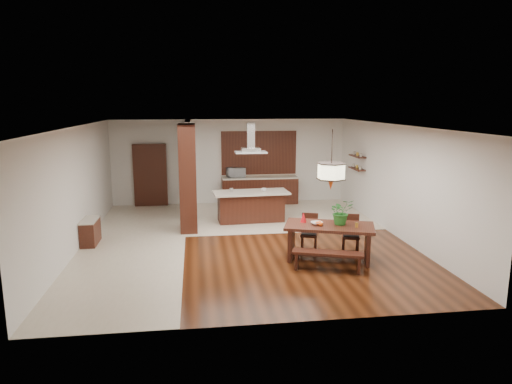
{
  "coord_description": "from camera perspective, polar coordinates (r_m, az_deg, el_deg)",
  "views": [
    {
      "loc": [
        -1.2,
        -11.11,
        3.45
      ],
      "look_at": [
        0.3,
        0.0,
        1.25
      ],
      "focal_mm": 32.0,
      "sensor_mm": 36.0,
      "label": 1
    }
  ],
  "objects": [
    {
      "name": "foliage_plant",
      "position": [
        10.22,
        10.59,
        -2.45
      ],
      "size": [
        0.58,
        0.52,
        0.57
      ],
      "primitive_type": "imported",
      "rotation": [
        0.0,
        0.0,
        0.15
      ],
      "color": "#236822",
      "rests_on": "dining_table"
    },
    {
      "name": "shelf_upper",
      "position": [
        14.71,
        12.56,
        4.4
      ],
      "size": [
        0.26,
        0.9,
        0.04
      ],
      "primitive_type": "cube",
      "color": "black",
      "rests_on": "room_shell"
    },
    {
      "name": "kitchen_window",
      "position": [
        15.82,
        0.35,
        4.93
      ],
      "size": [
        2.6,
        0.08,
        1.5
      ],
      "primitive_type": "cube",
      "color": "#A35B30",
      "rests_on": "room_shell"
    },
    {
      "name": "hallway_console",
      "position": [
        12.03,
        -20.0,
        -4.7
      ],
      "size": [
        0.37,
        0.88,
        0.63
      ],
      "primitive_type": "cube",
      "color": "black",
      "rests_on": "ground"
    },
    {
      "name": "pendant_lantern",
      "position": [
        9.93,
        9.43,
        3.98
      ],
      "size": [
        0.64,
        0.64,
        1.31
      ],
      "primitive_type": null,
      "color": "#FFF7C3",
      "rests_on": "room_shell"
    },
    {
      "name": "dining_bench",
      "position": [
        9.72,
        8.94,
        -8.54
      ],
      "size": [
        1.49,
        0.79,
        0.41
      ],
      "primitive_type": null,
      "rotation": [
        0.0,
        0.0,
        -0.34
      ],
      "color": "black",
      "rests_on": "ground"
    },
    {
      "name": "gold_ornament",
      "position": [
        10.11,
        12.47,
        -4.06
      ],
      "size": [
        0.07,
        0.07,
        0.1
      ],
      "primitive_type": "cylinder",
      "rotation": [
        0.0,
        0.0,
        -0.08
      ],
      "color": "gold",
      "rests_on": "dining_table"
    },
    {
      "name": "kitchen_island",
      "position": [
        13.42,
        -0.65,
        -1.76
      ],
      "size": [
        2.23,
        1.06,
        0.9
      ],
      "rotation": [
        0.0,
        0.0,
        0.05
      ],
      "color": "black",
      "rests_on": "ground"
    },
    {
      "name": "partition_stub",
      "position": [
        14.55,
        -8.41,
        3.08
      ],
      "size": [
        0.18,
        2.4,
        2.9
      ],
      "primitive_type": "cube",
      "color": "silver",
      "rests_on": "ground"
    },
    {
      "name": "soffit_band",
      "position": [
        11.19,
        -1.54,
        8.2
      ],
      "size": [
        8.0,
        9.0,
        0.02
      ],
      "primitive_type": "cube",
      "color": "#3F220F",
      "rests_on": "room_shell"
    },
    {
      "name": "range_hood",
      "position": [
        13.13,
        -0.67,
        6.8
      ],
      "size": [
        0.9,
        0.55,
        0.87
      ],
      "primitive_type": null,
      "color": "silver",
      "rests_on": "room_shell"
    },
    {
      "name": "island_cup",
      "position": [
        13.29,
        0.98,
        0.27
      ],
      "size": [
        0.17,
        0.17,
        0.11
      ],
      "primitive_type": "imported",
      "rotation": [
        0.0,
        0.0,
        0.35
      ],
      "color": "white",
      "rests_on": "kitchen_island"
    },
    {
      "name": "dining_table",
      "position": [
        10.26,
        9.13,
        -5.22
      ],
      "size": [
        2.14,
        1.52,
        0.8
      ],
      "rotation": [
        0.0,
        0.0,
        -0.32
      ],
      "color": "black",
      "rests_on": "ground"
    },
    {
      "name": "microwave",
      "position": [
        15.59,
        -2.55,
        2.46
      ],
      "size": [
        0.67,
        0.53,
        0.32
      ],
      "primitive_type": "imported",
      "rotation": [
        0.0,
        0.0,
        0.27
      ],
      "color": "silver",
      "rests_on": "rear_counter"
    },
    {
      "name": "dining_chair_left",
      "position": [
        10.89,
        6.66,
        -5.05
      ],
      "size": [
        0.49,
        0.49,
        0.87
      ],
      "primitive_type": null,
      "rotation": [
        0.0,
        0.0,
        -0.33
      ],
      "color": "black",
      "rests_on": "ground"
    },
    {
      "name": "hallway_doorway",
      "position": [
        15.77,
        -13.06,
        2.06
      ],
      "size": [
        1.1,
        0.2,
        2.1
      ],
      "primitive_type": "cube",
      "color": "black",
      "rests_on": "ground"
    },
    {
      "name": "napkin_cone",
      "position": [
        10.33,
        5.95,
        -3.16
      ],
      "size": [
        0.16,
        0.16,
        0.22
      ],
      "primitive_type": "cone",
      "rotation": [
        0.0,
        0.0,
        0.12
      ],
      "color": "red",
      "rests_on": "dining_table"
    },
    {
      "name": "dining_chair_right",
      "position": [
        10.87,
        11.76,
        -5.19
      ],
      "size": [
        0.48,
        0.48,
        0.89
      ],
      "primitive_type": null,
      "rotation": [
        0.0,
        0.0,
        -0.26
      ],
      "color": "black",
      "rests_on": "ground"
    },
    {
      "name": "partition_pier",
      "position": [
        12.48,
        -8.51,
        1.75
      ],
      "size": [
        0.45,
        1.0,
        2.9
      ],
      "primitive_type": "cube",
      "color": "black",
      "rests_on": "ground"
    },
    {
      "name": "tile_kitchen",
      "position": [
        14.25,
        2.44,
        -2.9
      ],
      "size": [
        5.5,
        4.0,
        0.01
      ],
      "primitive_type": "cube",
      "color": "beige",
      "rests_on": "ground"
    },
    {
      "name": "room_shell",
      "position": [
        11.26,
        -1.52,
        4.02
      ],
      "size": [
        9.0,
        9.04,
        2.92
      ],
      "color": "#321609",
      "rests_on": "ground"
    },
    {
      "name": "shelf_lower",
      "position": [
        14.76,
        12.49,
        2.86
      ],
      "size": [
        0.26,
        0.9,
        0.04
      ],
      "primitive_type": "cube",
      "color": "black",
      "rests_on": "room_shell"
    },
    {
      "name": "tile_hallway",
      "position": [
        11.74,
        -15.02,
        -6.36
      ],
      "size": [
        2.5,
        9.0,
        0.01
      ],
      "primitive_type": "cube",
      "color": "beige",
      "rests_on": "ground"
    },
    {
      "name": "fruit_bowl",
      "position": [
        10.17,
        7.61,
        -3.9
      ],
      "size": [
        0.27,
        0.27,
        0.06
      ],
      "primitive_type": "imported",
      "rotation": [
        0.0,
        0.0,
        -0.04
      ],
      "color": "#BBB2A3",
      "rests_on": "dining_table"
    },
    {
      "name": "rear_counter",
      "position": [
        15.75,
        0.48,
        0.22
      ],
      "size": [
        2.6,
        0.62,
        0.95
      ],
      "color": "black",
      "rests_on": "ground"
    }
  ]
}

